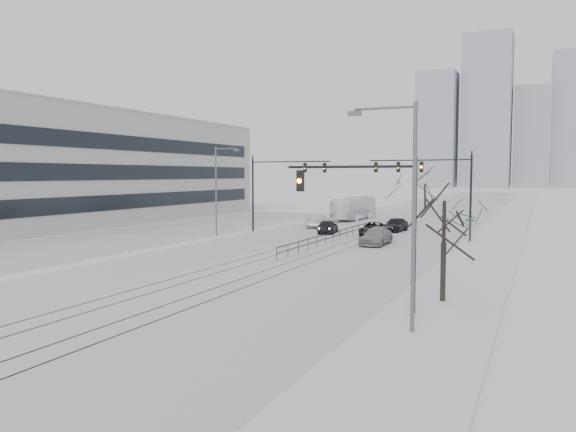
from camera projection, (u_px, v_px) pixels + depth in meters
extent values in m
plane|color=silver|center=(98.00, 319.00, 24.36)|extent=(500.00, 500.00, 0.00)
cube|color=silver|center=(405.00, 219.00, 78.85)|extent=(22.00, 260.00, 0.02)
cube|color=silver|center=(508.00, 222.00, 73.27)|extent=(5.00, 260.00, 0.16)
cube|color=gray|center=(489.00, 221.00, 74.29)|extent=(0.10, 260.00, 0.12)
cube|color=silver|center=(184.00, 229.00, 64.39)|extent=(14.00, 60.00, 0.03)
cube|color=black|center=(342.00, 231.00, 61.76)|extent=(0.10, 180.00, 0.01)
cube|color=black|center=(354.00, 232.00, 61.18)|extent=(0.10, 180.00, 0.01)
cube|color=black|center=(375.00, 233.00, 60.19)|extent=(0.10, 180.00, 0.01)
cube|color=black|center=(388.00, 233.00, 59.61)|extent=(0.10, 180.00, 0.01)
cube|color=beige|center=(65.00, 169.00, 71.30)|extent=(20.00, 62.00, 14.00)
cube|color=black|center=(127.00, 168.00, 67.17)|extent=(0.08, 58.00, 12.00)
cube|color=silver|center=(63.00, 113.00, 70.78)|extent=(20.20, 62.20, 0.12)
cube|color=#9297A0|center=(437.00, 130.00, 270.79)|extent=(18.00, 18.00, 55.00)
cube|color=#9297A0|center=(487.00, 112.00, 268.35)|extent=(22.00, 22.00, 72.00)
cube|color=#9297A0|center=(532.00, 137.00, 268.26)|extent=(16.00, 16.00, 48.00)
cube|color=#9297A0|center=(574.00, 120.00, 267.51)|extent=(20.00, 20.00, 64.00)
cylinder|color=black|center=(414.00, 238.00, 24.44)|extent=(0.20, 0.20, 7.00)
cylinder|color=black|center=(349.00, 167.00, 25.45)|extent=(6.00, 0.12, 0.12)
cube|color=black|center=(300.00, 181.00, 26.49)|extent=(0.32, 0.24, 1.00)
sphere|color=orange|center=(299.00, 181.00, 26.36)|extent=(0.22, 0.22, 0.22)
cylinder|color=black|center=(471.00, 199.00, 51.11)|extent=(0.20, 0.20, 8.00)
cylinder|color=black|center=(419.00, 160.00, 52.80)|extent=(9.50, 0.12, 0.12)
cube|color=black|center=(376.00, 167.00, 54.56)|extent=(0.32, 0.24, 1.00)
sphere|color=orange|center=(376.00, 167.00, 54.43)|extent=(0.22, 0.22, 0.22)
cube|color=black|center=(398.00, 167.00, 53.65)|extent=(0.32, 0.24, 1.00)
sphere|color=orange|center=(398.00, 167.00, 53.53)|extent=(0.22, 0.22, 0.22)
cube|color=black|center=(421.00, 167.00, 52.75)|extent=(0.32, 0.24, 1.00)
sphere|color=orange|center=(421.00, 167.00, 52.62)|extent=(0.22, 0.22, 0.22)
cylinder|color=black|center=(253.00, 195.00, 61.50)|extent=(0.20, 0.20, 8.00)
cylinder|color=black|center=(290.00, 162.00, 59.38)|extent=(9.00, 0.12, 0.12)
cube|color=black|center=(325.00, 168.00, 57.82)|extent=(0.32, 0.24, 1.00)
sphere|color=orange|center=(324.00, 168.00, 57.69)|extent=(0.22, 0.22, 0.22)
cube|color=black|center=(305.00, 168.00, 58.73)|extent=(0.32, 0.24, 1.00)
sphere|color=orange|center=(305.00, 168.00, 58.60)|extent=(0.22, 0.22, 0.22)
cylinder|color=#595B60|center=(414.00, 220.00, 21.40)|extent=(0.16, 0.16, 9.00)
cylinder|color=#595B60|center=(384.00, 108.00, 21.57)|extent=(2.40, 0.10, 0.10)
cube|color=#595B60|center=(354.00, 113.00, 22.08)|extent=(0.50, 0.25, 0.18)
cylinder|color=#595B60|center=(216.00, 192.00, 56.43)|extent=(0.16, 0.16, 9.00)
cylinder|color=#595B60|center=(226.00, 149.00, 55.61)|extent=(2.40, 0.10, 0.10)
cube|color=#595B60|center=(237.00, 150.00, 55.13)|extent=(0.50, 0.25, 0.18)
cylinder|color=black|center=(443.00, 273.00, 26.98)|extent=(0.26, 0.26, 3.00)
cylinder|color=black|center=(444.00, 227.00, 26.82)|extent=(0.18, 0.18, 2.50)
cube|color=black|center=(333.00, 232.00, 51.54)|extent=(0.06, 24.00, 0.06)
cube|color=black|center=(333.00, 237.00, 51.57)|extent=(0.06, 24.00, 0.06)
cylinder|color=#595B60|center=(469.00, 233.00, 48.47)|extent=(0.06, 0.06, 2.40)
cube|color=#0C4C19|center=(470.00, 220.00, 48.39)|extent=(0.70, 0.04, 0.18)
imported|color=black|center=(328.00, 226.00, 59.58)|extent=(2.49, 4.57, 1.47)
imported|color=silver|center=(318.00, 221.00, 66.05)|extent=(1.86, 4.81, 1.56)
imported|color=black|center=(373.00, 229.00, 56.59)|extent=(3.06, 5.42, 1.43)
imported|color=gray|center=(376.00, 237.00, 49.76)|extent=(2.09, 5.12, 1.48)
imported|color=black|center=(395.00, 225.00, 61.40)|extent=(2.27, 4.71, 1.55)
imported|color=white|center=(354.00, 208.00, 77.37)|extent=(3.14, 11.33, 3.13)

